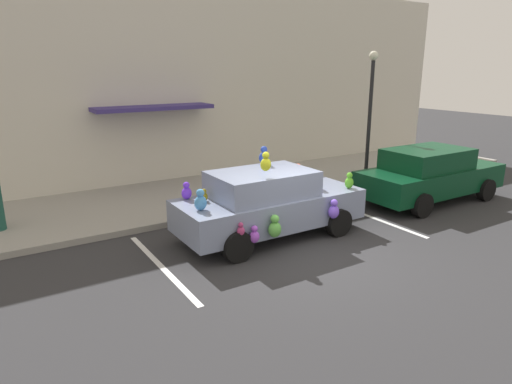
{
  "coord_description": "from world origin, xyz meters",
  "views": [
    {
      "loc": [
        -5.53,
        -6.76,
        3.76
      ],
      "look_at": [
        -0.12,
        1.86,
        0.9
      ],
      "focal_mm": 31.44,
      "sensor_mm": 36.0,
      "label": 1
    }
  ],
  "objects": [
    {
      "name": "ground_plane",
      "position": [
        0.0,
        0.0,
        0.0
      ],
      "size": [
        60.0,
        60.0,
        0.0
      ],
      "primitive_type": "plane",
      "color": "#2D2D30"
    },
    {
      "name": "sidewalk",
      "position": [
        0.0,
        5.0,
        0.07
      ],
      "size": [
        24.0,
        4.0,
        0.15
      ],
      "primitive_type": "cube",
      "color": "gray",
      "rests_on": "ground"
    },
    {
      "name": "storefront_building",
      "position": [
        -0.01,
        7.14,
        3.19
      ],
      "size": [
        24.0,
        1.25,
        6.4
      ],
      "color": "beige",
      "rests_on": "ground"
    },
    {
      "name": "parking_stripe_front",
      "position": [
        2.83,
        1.0,
        0.0
      ],
      "size": [
        0.12,
        3.6,
        0.01
      ],
      "primitive_type": "cube",
      "color": "silver",
      "rests_on": "ground"
    },
    {
      "name": "parking_stripe_rear",
      "position": [
        -2.84,
        1.0,
        0.0
      ],
      "size": [
        0.12,
        3.6,
        0.01
      ],
      "primitive_type": "cube",
      "color": "silver",
      "rests_on": "ground"
    },
    {
      "name": "plush_covered_car",
      "position": [
        -0.18,
        1.25,
        0.8
      ],
      "size": [
        4.29,
        2.01,
        2.08
      ],
      "color": "gray",
      "rests_on": "ground"
    },
    {
      "name": "parked_sedan_behind",
      "position": [
        5.26,
        1.12,
        0.79
      ],
      "size": [
        4.53,
        1.96,
        1.54
      ],
      "color": "#0A381E",
      "rests_on": "ground"
    },
    {
      "name": "teddy_bear_on_sidewalk",
      "position": [
        1.99,
        3.6,
        0.43
      ],
      "size": [
        0.31,
        0.26,
        0.6
      ],
      "color": "brown",
      "rests_on": "sidewalk"
    },
    {
      "name": "street_lamp_post",
      "position": [
        5.19,
        3.5,
        2.63
      ],
      "size": [
        0.28,
        0.28,
        4.07
      ],
      "color": "black",
      "rests_on": "sidewalk"
    }
  ]
}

